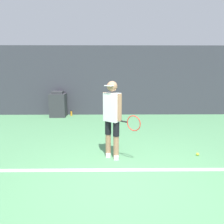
# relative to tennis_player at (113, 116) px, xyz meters

# --- Properties ---
(ground_plane) EXTENTS (24.00, 24.00, 0.00)m
(ground_plane) POSITION_rel_tennis_player_xyz_m (0.16, -1.00, -0.94)
(ground_plane) COLOR #518C5B
(back_wall) EXTENTS (24.00, 0.10, 2.88)m
(back_wall) POSITION_rel_tennis_player_xyz_m (0.16, 4.70, 0.50)
(back_wall) COLOR #383842
(back_wall) RESTS_ON ground_plane
(court_baseline) EXTENTS (21.60, 0.10, 0.01)m
(court_baseline) POSITION_rel_tennis_player_xyz_m (0.16, -0.65, -0.93)
(court_baseline) COLOR white
(court_baseline) RESTS_ON ground_plane
(tennis_player) EXTENTS (0.77, 0.63, 1.69)m
(tennis_player) POSITION_rel_tennis_player_xyz_m (0.00, 0.00, 0.00)
(tennis_player) COLOR #A37556
(tennis_player) RESTS_ON ground_plane
(tennis_ball) EXTENTS (0.07, 0.07, 0.07)m
(tennis_ball) POSITION_rel_tennis_player_xyz_m (1.93, 0.07, -0.90)
(tennis_ball) COLOR #D1E533
(tennis_ball) RESTS_ON ground_plane
(covered_chair) EXTENTS (0.63, 0.60, 1.05)m
(covered_chair) POSITION_rel_tennis_player_xyz_m (-2.18, 4.30, -0.44)
(covered_chair) COLOR #333338
(covered_chair) RESTS_ON ground_plane
(water_bottle) EXTENTS (0.08, 0.08, 0.22)m
(water_bottle) POSITION_rel_tennis_player_xyz_m (-1.68, 4.41, -0.84)
(water_bottle) COLOR orange
(water_bottle) RESTS_ON ground_plane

